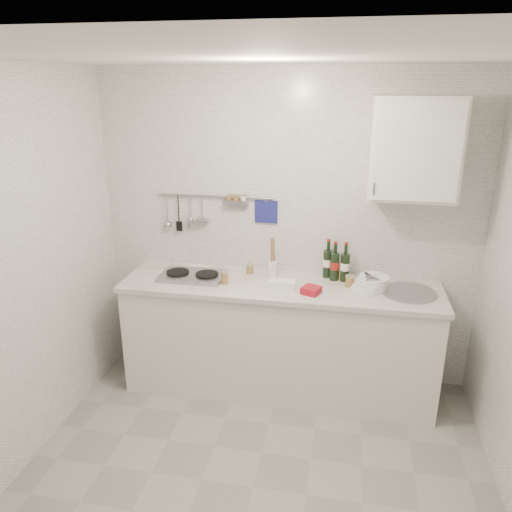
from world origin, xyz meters
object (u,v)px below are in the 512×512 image
at_px(utensil_crock, 272,267).
at_px(wine_bottles, 336,261).
at_px(plate_stack_hob, 192,272).
at_px(wall_cabinet, 414,148).
at_px(plate_stack_sink, 371,283).

bearing_deg(utensil_crock, wine_bottles, 1.78).
height_order(plate_stack_hob, wine_bottles, wine_bottles).
xyz_separation_m(plate_stack_hob, utensil_crock, (0.64, 0.09, 0.06)).
distance_m(wall_cabinet, plate_stack_sink, 1.01).
relative_size(plate_stack_sink, wine_bottles, 0.93).
xyz_separation_m(plate_stack_sink, utensil_crock, (-0.77, 0.13, 0.03)).
height_order(wall_cabinet, plate_stack_sink, wall_cabinet).
bearing_deg(plate_stack_sink, plate_stack_hob, 178.12).
relative_size(plate_stack_hob, utensil_crock, 0.99).
bearing_deg(wall_cabinet, plate_stack_sink, -157.33).
bearing_deg(wall_cabinet, wine_bottles, 173.32).
bearing_deg(wine_bottles, plate_stack_sink, -28.89).
bearing_deg(utensil_crock, plate_stack_sink, -9.92).
bearing_deg(plate_stack_sink, wall_cabinet, 22.67).
bearing_deg(wall_cabinet, utensil_crock, 177.56).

